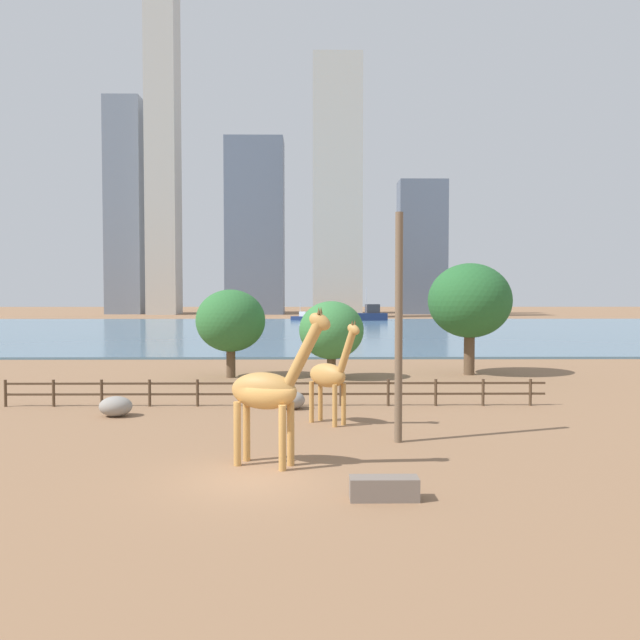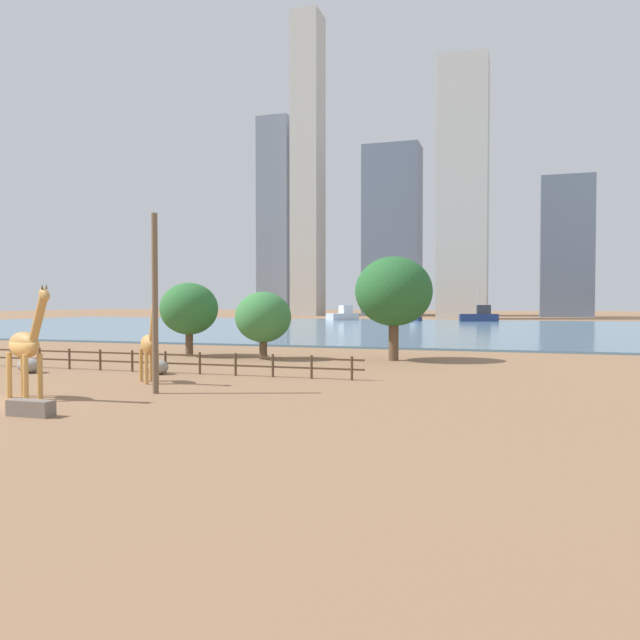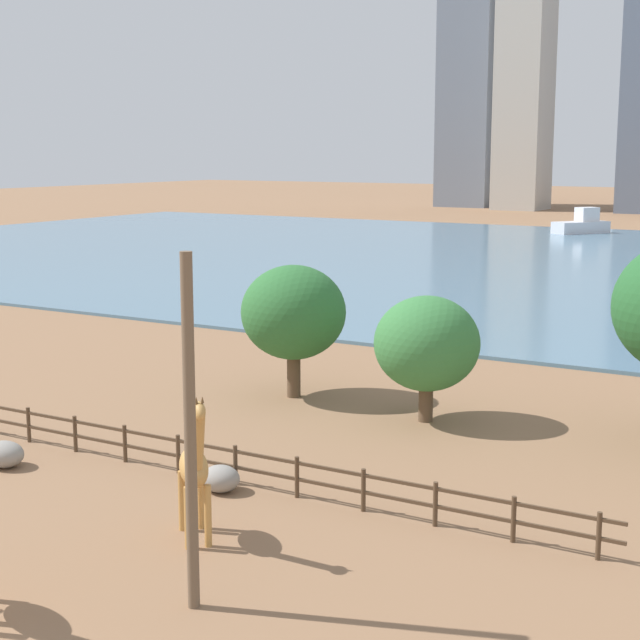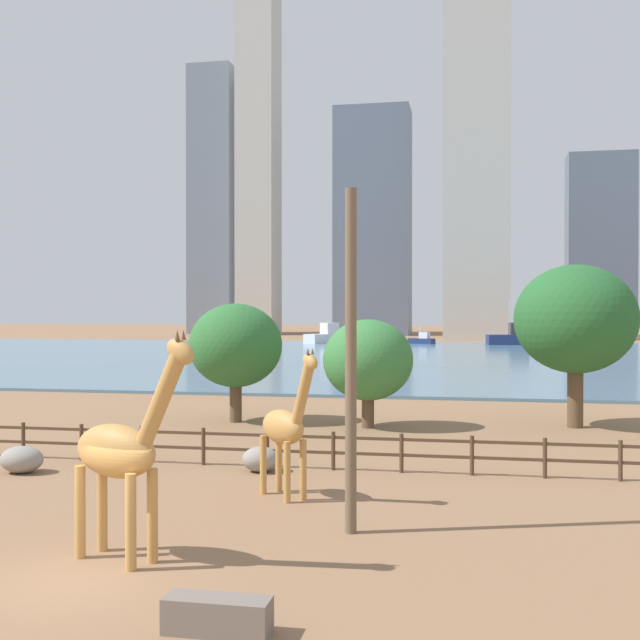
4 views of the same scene
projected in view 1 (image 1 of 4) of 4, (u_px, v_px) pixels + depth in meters
The scene contains 20 objects.
ground_plane at pixel (302, 330), 98.03m from camera, with size 400.00×400.00×0.00m, color #8C6647.
harbor_water at pixel (301, 330), 95.03m from camera, with size 180.00×86.00×0.20m, color slate.
giraffe_tall at pixel (270, 391), 19.41m from camera, with size 3.41×1.86×5.00m.
giraffe_companion at pixel (330, 375), 25.79m from camera, with size 2.33×2.32×4.37m.
utility_pole at pixel (399, 328), 22.53m from camera, with size 0.28×0.28×8.34m, color brown.
boulder_near_fence at pixel (292, 400), 29.32m from camera, with size 1.24×1.12×0.84m, color gray.
boulder_by_pole at pixel (116, 406), 27.52m from camera, with size 1.45×1.19×0.89m, color gray.
feeding_trough at pixel (384, 488), 16.27m from camera, with size 1.80×0.60×0.60m, color #72665B.
enclosure_fence at pixel (273, 390), 30.06m from camera, with size 26.12×0.14×1.30m.
tree_left_large at pixel (331, 330), 39.89m from camera, with size 4.14×4.14×4.99m.
tree_center_broad at pixel (231, 321), 40.48m from camera, with size 4.50×4.50×5.74m.
tree_right_tall at pixel (470, 301), 41.87m from camera, with size 5.57×5.57×7.52m.
boat_ferry at pixel (302, 317), 129.73m from camera, with size 4.40×3.13×3.74m.
boat_sailboat at pixel (228, 315), 129.46m from camera, with size 6.35×7.59×3.25m.
boat_tug at pixel (369, 315), 128.86m from camera, with size 8.03×4.12×6.89m.
skyline_tower_needle at pixel (337, 188), 152.93m from camera, with size 11.94×9.36×63.40m, color #B7B2A8.
skyline_block_central at pixel (163, 153), 175.70m from camera, with size 8.40×9.45×91.21m, color #B7B2A8.
skyline_tower_glass at pixel (255, 227), 178.67m from camera, with size 16.49×10.16×50.00m, color slate.
skyline_block_left at pixel (129, 209), 183.83m from camera, with size 10.26×15.59×62.09m, color slate.
skyline_block_right at pixel (422, 248), 180.44m from camera, with size 13.73×8.34×38.38m, color slate.
Camera 1 is at (1.78, -17.92, 5.34)m, focal length 35.00 mm.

